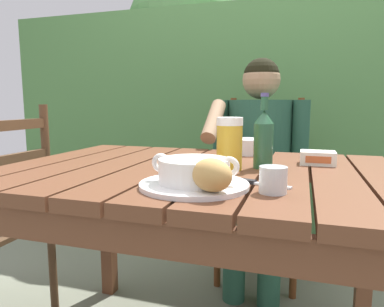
{
  "coord_description": "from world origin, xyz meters",
  "views": [
    {
      "loc": [
        0.33,
        -1.08,
        0.97
      ],
      "look_at": [
        0.04,
        -0.16,
        0.84
      ],
      "focal_mm": 32.73,
      "sensor_mm": 36.0,
      "label": 1
    }
  ],
  "objects_px": {
    "diner_bowl": "(249,146)",
    "table_knife": "(254,183)",
    "serving_plate": "(194,185)",
    "water_glass_small": "(273,180)",
    "person_eating": "(258,156)",
    "beer_glass": "(229,144)",
    "butter_tub": "(318,158)",
    "bread_roll": "(212,175)",
    "beer_bottle": "(263,138)",
    "soup_bowl": "(194,170)",
    "chair_near_diner": "(261,191)"
  },
  "relations": [
    {
      "from": "soup_bowl",
      "to": "butter_tub",
      "type": "relative_size",
      "value": 1.97
    },
    {
      "from": "diner_bowl",
      "to": "table_knife",
      "type": "bearing_deg",
      "value": -80.04
    },
    {
      "from": "serving_plate",
      "to": "bread_roll",
      "type": "xyz_separation_m",
      "value": [
        0.06,
        -0.08,
        0.04
      ]
    },
    {
      "from": "serving_plate",
      "to": "bread_roll",
      "type": "bearing_deg",
      "value": -49.4
    },
    {
      "from": "chair_near_diner",
      "to": "water_glass_small",
      "type": "distance_m",
      "value": 1.21
    },
    {
      "from": "person_eating",
      "to": "table_knife",
      "type": "relative_size",
      "value": 7.46
    },
    {
      "from": "serving_plate",
      "to": "water_glass_small",
      "type": "distance_m",
      "value": 0.19
    },
    {
      "from": "person_eating",
      "to": "table_knife",
      "type": "bearing_deg",
      "value": -83.65
    },
    {
      "from": "beer_bottle",
      "to": "table_knife",
      "type": "xyz_separation_m",
      "value": [
        0.0,
        -0.24,
        -0.09
      ]
    },
    {
      "from": "beer_glass",
      "to": "beer_bottle",
      "type": "height_order",
      "value": "beer_bottle"
    },
    {
      "from": "bread_roll",
      "to": "water_glass_small",
      "type": "xyz_separation_m",
      "value": [
        0.13,
        0.08,
        -0.02
      ]
    },
    {
      "from": "chair_near_diner",
      "to": "beer_glass",
      "type": "bearing_deg",
      "value": -90.51
    },
    {
      "from": "person_eating",
      "to": "soup_bowl",
      "type": "height_order",
      "value": "person_eating"
    },
    {
      "from": "serving_plate",
      "to": "butter_tub",
      "type": "xyz_separation_m",
      "value": [
        0.31,
        0.44,
        0.02
      ]
    },
    {
      "from": "chair_near_diner",
      "to": "table_knife",
      "type": "bearing_deg",
      "value": -84.98
    },
    {
      "from": "serving_plate",
      "to": "beer_glass",
      "type": "height_order",
      "value": "beer_glass"
    },
    {
      "from": "butter_tub",
      "to": "chair_near_diner",
      "type": "bearing_deg",
      "value": 110.18
    },
    {
      "from": "beer_bottle",
      "to": "diner_bowl",
      "type": "height_order",
      "value": "beer_bottle"
    },
    {
      "from": "butter_tub",
      "to": "table_knife",
      "type": "xyz_separation_m",
      "value": [
        -0.17,
        -0.36,
        -0.02
      ]
    },
    {
      "from": "person_eating",
      "to": "beer_glass",
      "type": "height_order",
      "value": "person_eating"
    },
    {
      "from": "bread_roll",
      "to": "butter_tub",
      "type": "distance_m",
      "value": 0.57
    },
    {
      "from": "butter_tub",
      "to": "beer_glass",
      "type": "bearing_deg",
      "value": -145.44
    },
    {
      "from": "beer_bottle",
      "to": "water_glass_small",
      "type": "distance_m",
      "value": 0.33
    },
    {
      "from": "soup_bowl",
      "to": "beer_glass",
      "type": "xyz_separation_m",
      "value": [
        0.04,
        0.26,
        0.04
      ]
    },
    {
      "from": "bread_roll",
      "to": "beer_glass",
      "type": "height_order",
      "value": "beer_glass"
    },
    {
      "from": "beer_bottle",
      "to": "beer_glass",
      "type": "bearing_deg",
      "value": -148.95
    },
    {
      "from": "beer_glass",
      "to": "table_knife",
      "type": "relative_size",
      "value": 1.03
    },
    {
      "from": "person_eating",
      "to": "diner_bowl",
      "type": "distance_m",
      "value": 0.35
    },
    {
      "from": "person_eating",
      "to": "table_knife",
      "type": "height_order",
      "value": "person_eating"
    },
    {
      "from": "chair_near_diner",
      "to": "diner_bowl",
      "type": "height_order",
      "value": "chair_near_diner"
    },
    {
      "from": "beer_bottle",
      "to": "water_glass_small",
      "type": "height_order",
      "value": "beer_bottle"
    },
    {
      "from": "diner_bowl",
      "to": "bread_roll",
      "type": "bearing_deg",
      "value": -88.34
    },
    {
      "from": "chair_near_diner",
      "to": "beer_bottle",
      "type": "bearing_deg",
      "value": -83.85
    },
    {
      "from": "beer_glass",
      "to": "beer_bottle",
      "type": "relative_size",
      "value": 0.69
    },
    {
      "from": "person_eating",
      "to": "diner_bowl",
      "type": "height_order",
      "value": "person_eating"
    },
    {
      "from": "chair_near_diner",
      "to": "beer_glass",
      "type": "xyz_separation_m",
      "value": [
        -0.01,
        -0.9,
        0.37
      ]
    },
    {
      "from": "person_eating",
      "to": "beer_glass",
      "type": "xyz_separation_m",
      "value": [
        -0.01,
        -0.7,
        0.14
      ]
    },
    {
      "from": "serving_plate",
      "to": "beer_glass",
      "type": "relative_size",
      "value": 1.66
    },
    {
      "from": "person_eating",
      "to": "beer_bottle",
      "type": "height_order",
      "value": "person_eating"
    },
    {
      "from": "person_eating",
      "to": "soup_bowl",
      "type": "xyz_separation_m",
      "value": [
        -0.04,
        -0.96,
        0.1
      ]
    },
    {
      "from": "serving_plate",
      "to": "butter_tub",
      "type": "distance_m",
      "value": 0.54
    },
    {
      "from": "beer_bottle",
      "to": "table_knife",
      "type": "bearing_deg",
      "value": -89.02
    },
    {
      "from": "beer_glass",
      "to": "butter_tub",
      "type": "height_order",
      "value": "beer_glass"
    },
    {
      "from": "soup_bowl",
      "to": "table_knife",
      "type": "xyz_separation_m",
      "value": [
        0.14,
        0.08,
        -0.04
      ]
    },
    {
      "from": "chair_near_diner",
      "to": "beer_bottle",
      "type": "relative_size",
      "value": 4.17
    },
    {
      "from": "soup_bowl",
      "to": "beer_glass",
      "type": "relative_size",
      "value": 1.38
    },
    {
      "from": "bread_roll",
      "to": "butter_tub",
      "type": "relative_size",
      "value": 1.07
    },
    {
      "from": "butter_tub",
      "to": "soup_bowl",
      "type": "bearing_deg",
      "value": -124.72
    },
    {
      "from": "chair_near_diner",
      "to": "soup_bowl",
      "type": "relative_size",
      "value": 4.42
    },
    {
      "from": "beer_bottle",
      "to": "butter_tub",
      "type": "xyz_separation_m",
      "value": [
        0.17,
        0.13,
        -0.08
      ]
    }
  ]
}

